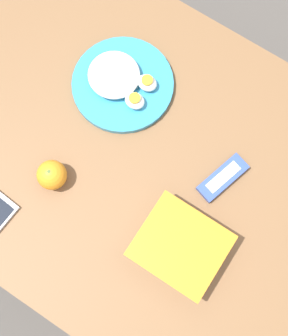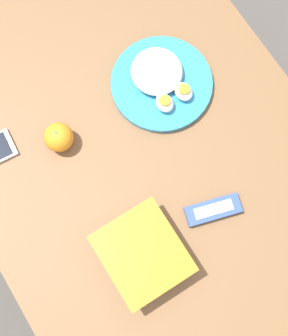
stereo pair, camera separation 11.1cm
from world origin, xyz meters
name	(u,v)px [view 2 (the right image)]	position (x,y,z in m)	size (l,w,h in m)	color
ground_plane	(147,210)	(0.00, 0.00, 0.00)	(10.00, 10.00, 0.00)	#4C4742
table	(149,173)	(0.00, 0.00, 0.65)	(1.27, 0.85, 0.73)	brown
food_container	(143,254)	(-0.17, 0.13, 0.76)	(0.19, 0.17, 0.07)	white
orange_fruit	(59,137)	(0.17, 0.15, 0.77)	(0.07, 0.07, 0.07)	orange
rice_plate	(161,81)	(0.17, -0.14, 0.75)	(0.26, 0.26, 0.06)	teal
candy_bar	(213,210)	(-0.17, -0.07, 0.74)	(0.08, 0.14, 0.02)	#334C9E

